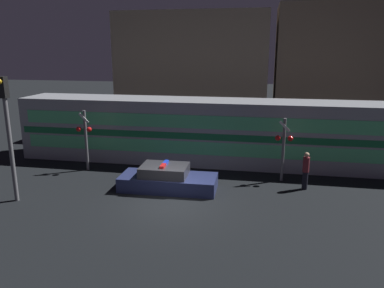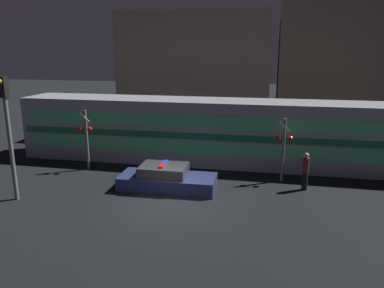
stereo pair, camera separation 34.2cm
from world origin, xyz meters
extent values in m
plane|color=black|center=(0.00, 0.00, 0.00)|extent=(120.00, 120.00, 0.00)
cube|color=#999EA5|center=(0.82, 6.71, 1.88)|extent=(23.13, 2.92, 3.75)
cube|color=#19723F|center=(0.82, 5.24, 1.88)|extent=(22.67, 0.03, 0.38)
cube|color=#59D88C|center=(0.82, 5.24, 1.20)|extent=(21.97, 0.02, 0.75)
cube|color=#59D88C|center=(0.82, 5.24, 2.70)|extent=(21.97, 0.02, 0.75)
cube|color=navy|center=(-0.58, 1.79, 0.35)|extent=(4.69, 1.97, 0.69)
cube|color=#333338|center=(-0.77, 1.78, 0.95)|extent=(2.27, 1.69, 0.51)
cube|color=red|center=(-0.76, 1.50, 1.26)|extent=(0.21, 0.56, 0.12)
cube|color=blue|center=(-0.78, 2.06, 1.26)|extent=(0.21, 0.56, 0.12)
cylinder|color=black|center=(5.93, 3.04, 0.44)|extent=(0.27, 0.27, 0.88)
cylinder|color=maroon|center=(5.93, 3.04, 1.25)|extent=(0.31, 0.31, 0.73)
sphere|color=tan|center=(5.93, 3.04, 1.74)|extent=(0.24, 0.24, 0.24)
cylinder|color=slate|center=(4.88, 4.10, 1.63)|extent=(0.15, 0.15, 3.27)
sphere|color=red|center=(4.57, 3.94, 2.29)|extent=(0.28, 0.28, 0.28)
sphere|color=red|center=(5.19, 3.94, 2.29)|extent=(0.28, 0.28, 0.28)
cube|color=white|center=(4.88, 4.00, 2.88)|extent=(0.58, 0.03, 0.58)
cylinder|color=slate|center=(-5.79, 3.86, 1.70)|extent=(0.15, 0.15, 3.39)
sphere|color=red|center=(-6.10, 3.70, 2.37)|extent=(0.28, 0.28, 0.28)
sphere|color=red|center=(-5.48, 3.70, 2.37)|extent=(0.28, 0.28, 0.28)
cube|color=white|center=(-5.79, 3.76, 2.99)|extent=(0.58, 0.03, 0.58)
cylinder|color=slate|center=(-6.96, -0.84, 2.31)|extent=(0.19, 0.19, 4.63)
cube|color=black|center=(-6.96, -0.84, 5.08)|extent=(0.30, 0.30, 0.90)
cube|color=#726656|center=(-1.77, 15.64, 4.68)|extent=(11.58, 6.54, 9.35)
cube|color=brown|center=(9.02, 15.24, 4.88)|extent=(8.86, 5.79, 9.75)
camera|label=1|loc=(3.72, -14.82, 6.64)|focal=35.00mm
camera|label=2|loc=(4.06, -14.76, 6.64)|focal=35.00mm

